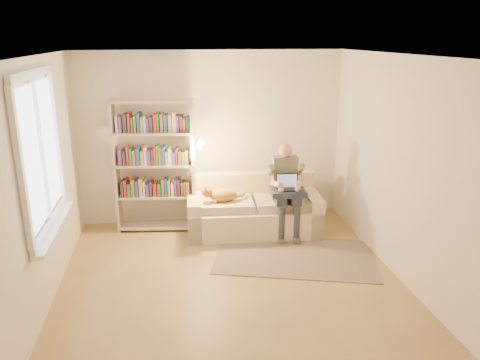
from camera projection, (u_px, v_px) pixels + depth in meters
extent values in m
plane|color=olive|center=(233.00, 288.00, 5.40)|extent=(4.50, 4.50, 0.00)
cube|color=white|center=(232.00, 56.00, 4.63)|extent=(4.00, 4.50, 0.02)
cube|color=silver|center=(37.00, 190.00, 4.72)|extent=(0.02, 4.50, 2.60)
cube|color=silver|center=(406.00, 173.00, 5.32)|extent=(0.02, 4.50, 2.60)
cube|color=silver|center=(212.00, 138.00, 7.14)|extent=(4.00, 0.02, 2.60)
cube|color=silver|center=(284.00, 288.00, 2.89)|extent=(4.00, 0.02, 2.60)
plane|color=white|center=(40.00, 152.00, 4.81)|extent=(0.00, 1.50, 1.50)
cube|color=white|center=(31.00, 73.00, 4.57)|extent=(0.05, 1.50, 0.08)
cube|color=white|center=(51.00, 223.00, 5.04)|extent=(0.05, 1.50, 0.08)
cube|color=white|center=(41.00, 152.00, 4.81)|extent=(0.04, 0.05, 1.50)
cube|color=white|center=(55.00, 227.00, 5.06)|extent=(0.12, 1.52, 0.04)
cube|color=beige|center=(254.00, 219.00, 6.92)|extent=(1.98, 0.99, 0.40)
cube|color=beige|center=(251.00, 185.00, 7.12)|extent=(1.93, 0.32, 0.41)
cube|color=beige|center=(195.00, 215.00, 6.82)|extent=(0.25, 0.88, 0.58)
cube|color=beige|center=(311.00, 211.00, 6.97)|extent=(0.25, 0.88, 0.58)
cube|color=beige|center=(224.00, 204.00, 6.76)|extent=(0.85, 0.63, 0.12)
cube|color=beige|center=(283.00, 202.00, 6.83)|extent=(0.85, 0.63, 0.12)
cube|color=slate|center=(285.00, 173.00, 6.77)|extent=(0.37, 0.22, 0.49)
sphere|color=tan|center=(285.00, 150.00, 6.66)|extent=(0.20, 0.20, 0.20)
cube|color=#2E3341|center=(280.00, 197.00, 6.63)|extent=(0.17, 0.41, 0.15)
cube|color=#2E3341|center=(294.00, 197.00, 6.65)|extent=(0.17, 0.41, 0.15)
cylinder|color=#2E3341|center=(281.00, 224.00, 6.54)|extent=(0.10, 0.10, 0.54)
cylinder|color=#2E3341|center=(296.00, 224.00, 6.56)|extent=(0.10, 0.10, 0.54)
ellipsoid|color=orange|center=(224.00, 195.00, 6.69)|extent=(0.42, 0.24, 0.18)
sphere|color=orange|center=(208.00, 192.00, 6.61)|extent=(0.14, 0.14, 0.14)
cylinder|color=orange|center=(239.00, 196.00, 6.76)|extent=(0.20, 0.05, 0.06)
cube|color=#242E3F|center=(284.00, 191.00, 6.60)|extent=(0.51, 0.43, 0.08)
cube|color=black|center=(284.00, 189.00, 6.55)|extent=(0.32, 0.24, 0.02)
cube|color=black|center=(283.00, 180.00, 6.62)|extent=(0.31, 0.09, 0.20)
plane|color=#8CA5CC|center=(283.00, 180.00, 6.62)|extent=(0.29, 0.09, 0.27)
cube|color=#BBA78D|center=(116.00, 167.00, 6.76)|extent=(0.08, 0.30, 1.95)
cube|color=#BBA78D|center=(193.00, 166.00, 6.79)|extent=(0.08, 0.30, 1.95)
cube|color=#BBA78D|center=(158.00, 226.00, 7.05)|extent=(1.19, 0.43, 0.03)
cube|color=#BBA78D|center=(156.00, 196.00, 6.91)|extent=(1.19, 0.43, 0.03)
cube|color=#BBA78D|center=(155.00, 165.00, 6.77)|extent=(1.19, 0.43, 0.03)
cube|color=#BBA78D|center=(153.00, 133.00, 6.63)|extent=(1.19, 0.43, 0.03)
cube|color=#BBA78D|center=(151.00, 101.00, 6.50)|extent=(1.19, 0.43, 0.03)
cube|color=#267233|center=(156.00, 187.00, 6.87)|extent=(1.01, 0.35, 0.23)
cube|color=#995933|center=(154.00, 156.00, 6.73)|extent=(1.01, 0.35, 0.23)
cube|color=#1E4C8C|center=(152.00, 123.00, 6.59)|extent=(1.01, 0.35, 0.23)
cylinder|color=beige|center=(188.00, 162.00, 6.77)|extent=(0.11, 0.11, 0.04)
cone|color=beige|center=(198.00, 144.00, 6.57)|extent=(0.14, 0.17, 0.16)
cube|color=#816E5E|center=(295.00, 256.00, 6.17)|extent=(2.33, 1.75, 0.01)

